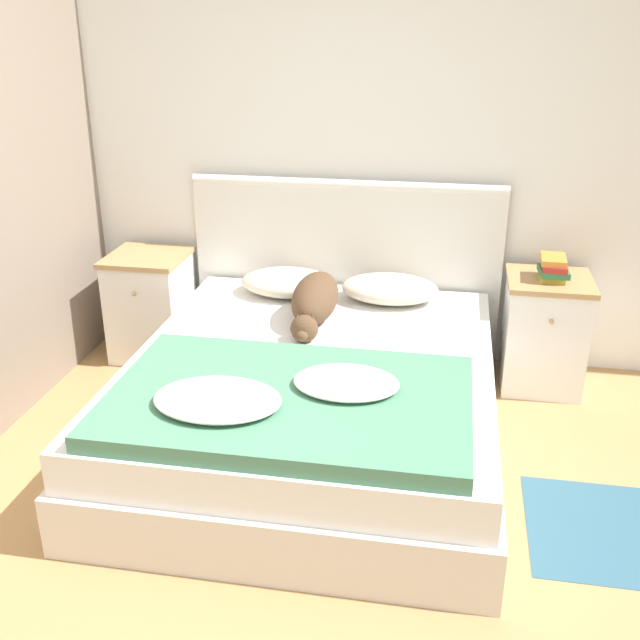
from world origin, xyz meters
TOP-DOWN VIEW (x-y plane):
  - ground_plane at (0.00, 0.00)m, footprint 16.00×16.00m
  - wall_back at (0.00, 2.13)m, footprint 9.00×0.06m
  - bed at (0.02, 1.03)m, footprint 1.69×2.01m
  - headboard at (0.02, 2.06)m, footprint 1.77×0.06m
  - nightstand_left at (-1.10, 1.83)m, footprint 0.44×0.45m
  - nightstand_right at (1.14, 1.83)m, footprint 0.44×0.45m
  - pillow_left at (-0.26, 1.80)m, footprint 0.53×0.36m
  - pillow_right at (0.31, 1.80)m, footprint 0.53×0.36m
  - quilt at (0.01, 0.53)m, footprint 1.43×0.93m
  - dog at (-0.04, 1.47)m, footprint 0.23×0.71m
  - book_stack at (1.15, 1.81)m, footprint 0.15×0.21m

SIDE VIEW (x-z plane):
  - ground_plane at x=0.00m, z-range 0.00..0.00m
  - bed at x=0.02m, z-range 0.00..0.44m
  - nightstand_left at x=-1.10m, z-range 0.00..0.62m
  - nightstand_right at x=1.14m, z-range 0.00..0.62m
  - quilt at x=0.01m, z-range 0.43..0.56m
  - pillow_left at x=-0.26m, z-range 0.45..0.59m
  - pillow_right at x=0.31m, z-range 0.45..0.59m
  - headboard at x=0.02m, z-range 0.02..1.07m
  - dog at x=-0.04m, z-range 0.44..0.67m
  - book_stack at x=1.15m, z-range 0.62..0.74m
  - wall_back at x=0.00m, z-range 0.00..2.55m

